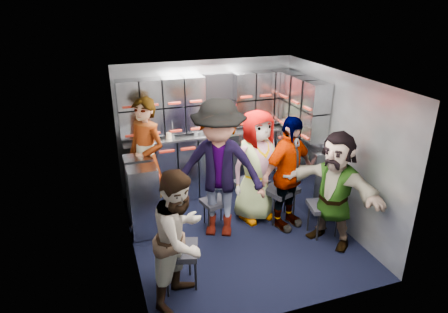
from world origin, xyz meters
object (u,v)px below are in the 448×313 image
object	(u,v)px
jump_seat_center	(251,184)
jump_seat_mid_right	(280,191)
attendant_arc_b	(219,170)
attendant_arc_e	(334,189)
attendant_standing	(147,159)
attendant_arc_d	(288,174)
jump_seat_near_right	(324,208)
attendant_arc_a	(181,238)
attendant_arc_c	(257,166)
jump_seat_near_left	(178,252)
jump_seat_mid_left	(215,203)

from	to	relation	value
jump_seat_center	jump_seat_mid_right	distance (m)	0.46
attendant_arc_b	attendant_arc_e	world-z (taller)	attendant_arc_b
attendant_standing	attendant_arc_b	distance (m)	1.14
attendant_arc_b	attendant_arc_d	world-z (taller)	attendant_arc_b
jump_seat_near_right	attendant_arc_b	bearing A→B (deg)	159.70
jump_seat_center	attendant_arc_d	bearing A→B (deg)	-59.84
attendant_arc_a	attendant_arc_e	bearing A→B (deg)	-36.07
attendant_arc_a	attendant_arc_b	bearing A→B (deg)	7.66
jump_seat_center	jump_seat_mid_right	size ratio (longest dim) A/B	1.02
attendant_arc_c	jump_seat_center	bearing A→B (deg)	78.67
attendant_arc_a	attendant_arc_b	size ratio (longest dim) A/B	0.80
jump_seat_near_left	jump_seat_mid_right	distance (m)	1.91
jump_seat_near_left	jump_seat_mid_right	world-z (taller)	jump_seat_mid_right
attendant_standing	attendant_arc_d	distance (m)	1.96
jump_seat_mid_left	attendant_arc_b	world-z (taller)	attendant_arc_b
attendant_arc_b	attendant_arc_c	xyz separation A→B (m)	(0.62, 0.21, -0.13)
jump_seat_mid_left	attendant_arc_e	distance (m)	1.60
jump_seat_center	jump_seat_mid_left	bearing A→B (deg)	-161.09
jump_seat_center	jump_seat_near_left	bearing A→B (deg)	-137.37
jump_seat_near_left	jump_seat_near_right	size ratio (longest dim) A/B	1.14
jump_seat_center	attendant_arc_a	world-z (taller)	attendant_arc_a
attendant_arc_b	jump_seat_mid_right	bearing A→B (deg)	27.58
jump_seat_center	jump_seat_near_right	xyz separation A→B (m)	(0.68, -0.87, -0.04)
jump_seat_center	attendant_arc_c	xyz separation A→B (m)	(0.00, -0.18, 0.36)
attendant_standing	attendant_arc_e	size ratio (longest dim) A/B	1.15
jump_seat_mid_right	attendant_standing	distance (m)	1.93
jump_seat_near_right	jump_seat_center	bearing A→B (deg)	127.91
jump_seat_near_right	attendant_arc_a	world-z (taller)	attendant_arc_a
attendant_standing	attendant_arc_a	world-z (taller)	attendant_standing
attendant_arc_e	attendant_standing	bearing A→B (deg)	-152.02
jump_seat_mid_right	attendant_arc_d	distance (m)	0.40
attendant_standing	jump_seat_center	bearing A→B (deg)	38.21
attendant_arc_e	jump_seat_mid_left	bearing A→B (deg)	-149.97
jump_seat_mid_right	attendant_arc_c	world-z (taller)	attendant_arc_c
attendant_arc_b	attendant_standing	bearing A→B (deg)	159.39
jump_seat_mid_left	jump_seat_mid_right	xyz separation A→B (m)	(0.92, -0.13, 0.09)
attendant_standing	attendant_arc_c	xyz separation A→B (m)	(1.42, -0.59, -0.07)
attendant_arc_c	attendant_standing	bearing A→B (deg)	145.98
attendant_arc_b	attendant_arc_d	bearing A→B (deg)	16.49
attendant_arc_a	attendant_arc_d	bearing A→B (deg)	-18.09
attendant_arc_b	attendant_arc_c	size ratio (longest dim) A/B	1.16
jump_seat_mid_left	attendant_arc_a	world-z (taller)	attendant_arc_a
jump_seat_center	attendant_arc_b	size ratio (longest dim) A/B	0.29
attendant_arc_b	attendant_arc_a	bearing A→B (deg)	-100.94
jump_seat_mid_right	attendant_arc_e	world-z (taller)	attendant_arc_e
jump_seat_near_right	attendant_arc_c	size ratio (longest dim) A/B	0.28
jump_seat_mid_left	jump_seat_center	world-z (taller)	jump_seat_center
jump_seat_near_right	attendant_arc_b	distance (m)	1.48
jump_seat_near_left	jump_seat_mid_left	world-z (taller)	jump_seat_near_left
jump_seat_near_left	jump_seat_mid_right	xyz separation A→B (m)	(1.67, 0.92, 0.00)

